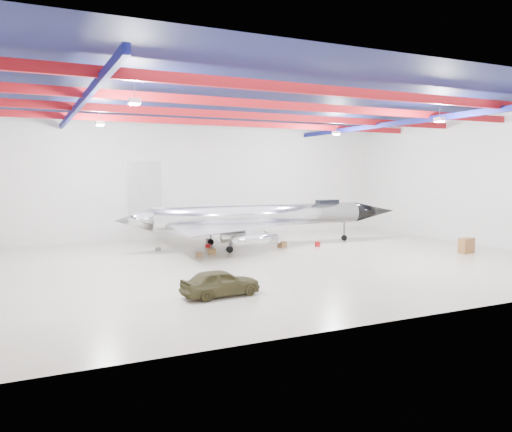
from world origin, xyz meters
TOP-DOWN VIEW (x-y plane):
  - floor at (0.00, 0.00)m, footprint 40.00×40.00m
  - wall_back at (0.00, 15.00)m, footprint 40.00×0.00m
  - wall_right at (20.00, 0.00)m, footprint 0.00×30.00m
  - ceiling at (0.00, 0.00)m, footprint 40.00×40.00m
  - ceiling_structure at (0.00, 0.00)m, footprint 39.50×29.50m
  - jet_aircraft at (2.92, 6.61)m, footprint 25.92×15.18m
  - jeep at (-6.30, -7.96)m, footprint 4.17×1.99m
  - desk at (15.67, -3.50)m, footprint 1.37×0.83m
  - crate_ply at (-3.54, 3.65)m, footprint 0.58×0.53m
  - toolbox_red at (-1.39, 7.77)m, footprint 0.46×0.40m
  - parts_bin at (4.26, 5.23)m, footprint 0.83×0.76m
  - crate_small at (-5.53, 7.86)m, footprint 0.47×0.43m
  - tool_chest at (7.16, 4.34)m, footprint 0.48×0.48m
  - oil_barrel at (-2.25, 4.28)m, footprint 0.74×0.68m
  - spares_box at (-0.45, 10.32)m, footprint 0.59×0.59m

SIDE VIEW (x-z plane):
  - floor at x=0.00m, z-range 0.00..0.00m
  - crate_small at x=-5.53m, z-range 0.00..0.26m
  - toolbox_red at x=-1.39m, z-range 0.00..0.29m
  - crate_ply at x=-3.54m, z-range 0.00..0.33m
  - spares_box at x=-0.45m, z-range 0.00..0.40m
  - oil_barrel at x=-2.25m, z-range 0.00..0.42m
  - tool_chest at x=7.16m, z-range 0.00..0.42m
  - parts_bin at x=4.26m, z-range 0.00..0.47m
  - desk at x=15.67m, z-range 0.00..1.18m
  - jeep at x=-6.30m, z-range 0.00..1.38m
  - jet_aircraft at x=2.92m, z-range -1.22..5.85m
  - wall_back at x=0.00m, z-range -14.50..25.50m
  - wall_right at x=20.00m, z-range -9.50..20.50m
  - ceiling_structure at x=0.00m, z-range 9.79..10.86m
  - ceiling at x=0.00m, z-range 11.00..11.00m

